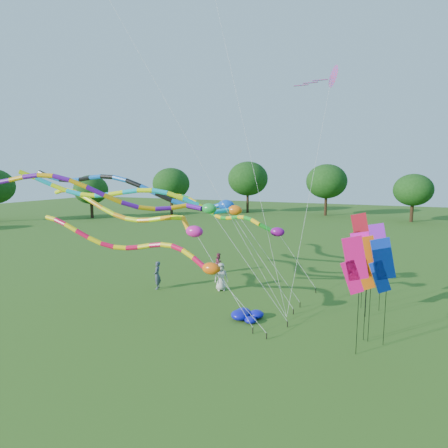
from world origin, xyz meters
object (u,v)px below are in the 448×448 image
at_px(blue_nylon_heap, 254,315).
at_px(person_b, 157,275).
at_px(tube_kite_orange, 137,214).
at_px(person_a, 221,277).
at_px(tube_kite_red, 147,249).
at_px(person_c, 219,263).

xyz_separation_m(blue_nylon_heap, person_b, (-7.55, 2.45, 0.69)).
bearing_deg(tube_kite_orange, blue_nylon_heap, 13.16).
height_order(person_a, person_b, person_b).
bearing_deg(tube_kite_red, person_a, 73.89).
height_order(tube_kite_red, tube_kite_orange, tube_kite_orange).
bearing_deg(person_b, person_c, 134.85).
relative_size(tube_kite_red, person_c, 8.53).
xyz_separation_m(tube_kite_red, person_c, (-0.03, 9.31, -2.87)).
relative_size(person_a, person_c, 1.17).
height_order(tube_kite_orange, person_b, tube_kite_orange).
bearing_deg(person_a, tube_kite_orange, -164.56).
xyz_separation_m(person_a, person_b, (-3.98, -1.38, 0.02)).
xyz_separation_m(tube_kite_orange, blue_nylon_heap, (6.90, 0.45, -5.06)).
xyz_separation_m(person_b, person_c, (2.13, 5.20, -0.15)).
xyz_separation_m(tube_kite_orange, person_c, (1.47, 8.09, -4.52)).
relative_size(tube_kite_red, person_b, 7.16).
relative_size(tube_kite_orange, blue_nylon_heap, 8.87).
bearing_deg(person_c, blue_nylon_heap, -144.18).
distance_m(blue_nylon_heap, person_c, 9.39).
height_order(blue_nylon_heap, person_b, person_b).
distance_m(tube_kite_orange, person_a, 6.97).
xyz_separation_m(tube_kite_red, tube_kite_orange, (-1.51, 1.22, 1.65)).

